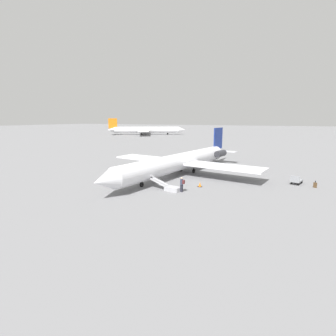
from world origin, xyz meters
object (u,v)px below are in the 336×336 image
(passenger, at_px, (182,183))
(luggage_cart, at_px, (297,181))
(airplane_main, at_px, (182,161))
(boarding_stairs, at_px, (170,187))
(suitcase, at_px, (315,185))
(airplane_taxiing_distant, at_px, (146,130))

(passenger, distance_m, luggage_cart, 15.54)
(airplane_main, relative_size, boarding_stairs, 7.82)
(suitcase, bearing_deg, luggage_cart, -117.51)
(airplane_main, distance_m, luggage_cart, 15.93)
(luggage_cart, bearing_deg, suitcase, 76.86)
(luggage_cart, xyz_separation_m, suitcase, (1.07, 2.05, -0.13))
(airplane_taxiing_distant, xyz_separation_m, luggage_cart, (83.62, 70.57, -2.07))
(airplane_main, bearing_deg, suitcase, 97.58)
(airplane_main, xyz_separation_m, luggage_cart, (-0.48, 15.85, -1.52))
(boarding_stairs, bearing_deg, airplane_main, -66.68)
(airplane_main, bearing_deg, airplane_taxiing_distant, -137.49)
(boarding_stairs, bearing_deg, suitcase, -141.26)
(airplane_taxiing_distant, relative_size, luggage_cart, 15.58)
(airplane_main, distance_m, suitcase, 17.99)
(airplane_taxiing_distant, bearing_deg, passenger, -86.53)
(boarding_stairs, relative_size, luggage_cart, 1.72)
(luggage_cart, relative_size, suitcase, 2.73)
(airplane_main, relative_size, suitcase, 36.69)
(airplane_main, height_order, airplane_taxiing_distant, airplane_taxiing_distant)
(airplane_taxiing_distant, xyz_separation_m, suitcase, (84.69, 72.62, -2.20))
(airplane_main, bearing_deg, passenger, 31.68)
(boarding_stairs, distance_m, luggage_cart, 16.73)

